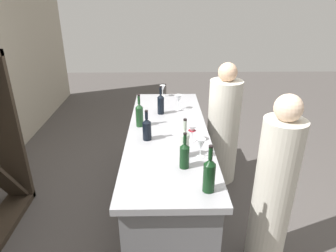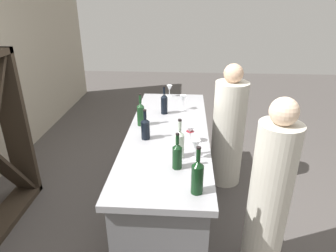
% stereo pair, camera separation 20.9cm
% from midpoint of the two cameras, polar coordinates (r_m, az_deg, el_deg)
% --- Properties ---
extents(ground_plane, '(12.00, 12.00, 0.00)m').
position_cam_midpoint_polar(ground_plane, '(3.28, 1.90, -16.12)').
color(ground_plane, '#4C4744').
extents(bar_counter, '(2.19, 0.74, 0.95)m').
position_cam_midpoint_polar(bar_counter, '(2.99, 2.02, -9.14)').
color(bar_counter, slate).
rests_on(bar_counter, ground).
extents(wine_bottle_leftmost_dark_green, '(0.08, 0.08, 0.33)m').
position_cam_midpoint_polar(wine_bottle_leftmost_dark_green, '(1.91, 8.83, -9.50)').
color(wine_bottle_leftmost_dark_green, black).
rests_on(wine_bottle_leftmost_dark_green, bar_counter).
extents(wine_bottle_second_left_dark_green, '(0.07, 0.07, 0.28)m').
position_cam_midpoint_polar(wine_bottle_second_left_dark_green, '(2.15, 4.57, -5.65)').
color(wine_bottle_second_left_dark_green, black).
rests_on(wine_bottle_second_left_dark_green, bar_counter).
extents(wine_bottle_center_clear_pale, '(0.07, 0.07, 0.32)m').
position_cam_midpoint_polar(wine_bottle_center_clear_pale, '(2.29, 4.84, -3.33)').
color(wine_bottle_center_clear_pale, '#B7C6B2').
rests_on(wine_bottle_center_clear_pale, bar_counter).
extents(wine_bottle_second_right_near_black, '(0.08, 0.08, 0.27)m').
position_cam_midpoint_polar(wine_bottle_second_right_near_black, '(2.57, -2.05, -0.41)').
color(wine_bottle_second_right_near_black, black).
rests_on(wine_bottle_second_right_near_black, bar_counter).
extents(wine_bottle_rightmost_olive_green, '(0.07, 0.07, 0.32)m').
position_cam_midpoint_polar(wine_bottle_rightmost_olive_green, '(2.84, -3.17, 2.38)').
color(wine_bottle_rightmost_olive_green, '#193D1E').
rests_on(wine_bottle_rightmost_olive_green, bar_counter).
extents(wine_bottle_far_right_near_black, '(0.07, 0.07, 0.30)m').
position_cam_midpoint_polar(wine_bottle_far_right_near_black, '(3.12, 1.18, 4.36)').
color(wine_bottle_far_right_near_black, black).
rests_on(wine_bottle_far_right_near_black, bar_counter).
extents(wine_glass_near_left, '(0.07, 0.07, 0.16)m').
position_cam_midpoint_polar(wine_glass_near_left, '(2.28, 7.96, -3.81)').
color(wine_glass_near_left, white).
rests_on(wine_glass_near_left, bar_counter).
extents(wine_glass_near_center, '(0.08, 0.08, 0.15)m').
position_cam_midpoint_polar(wine_glass_near_center, '(2.53, 6.64, -0.92)').
color(wine_glass_near_center, white).
rests_on(wine_glass_near_center, bar_counter).
extents(wine_glass_near_right, '(0.07, 0.07, 0.16)m').
position_cam_midpoint_polar(wine_glass_near_right, '(3.24, 4.74, 5.09)').
color(wine_glass_near_right, white).
rests_on(wine_glass_near_right, bar_counter).
extents(wine_glass_far_left, '(0.07, 0.07, 0.14)m').
position_cam_midpoint_polar(wine_glass_far_left, '(3.66, 1.92, 7.20)').
color(wine_glass_far_left, white).
rests_on(wine_glass_far_left, bar_counter).
extents(person_left_guest, '(0.45, 0.45, 1.44)m').
position_cam_midpoint_polar(person_left_guest, '(3.51, 13.17, -1.05)').
color(person_left_guest, beige).
rests_on(person_left_guest, ground).
extents(person_center_guest, '(0.34, 0.34, 1.50)m').
position_cam_midpoint_polar(person_center_guest, '(2.48, 21.22, -12.77)').
color(person_center_guest, beige).
rests_on(person_center_guest, ground).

